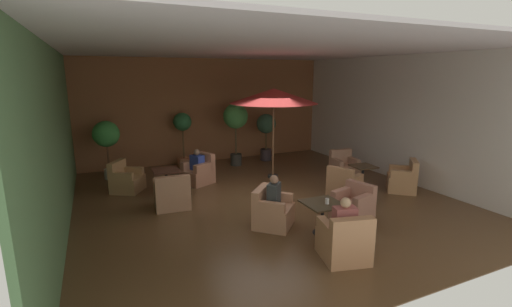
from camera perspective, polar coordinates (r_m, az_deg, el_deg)
ground_plane at (r=9.29m, az=1.22°, el=-7.28°), size 9.16×9.44×0.02m
wall_back_brick at (r=13.17m, az=-7.71°, el=6.83°), size 9.16×0.08×3.71m
wall_left_accent at (r=8.00m, az=-29.43°, el=1.67°), size 0.08×9.44×3.71m
wall_right_plain at (r=11.55m, az=22.07°, el=5.24°), size 0.08×9.44×3.71m
ceiling_slab at (r=8.76m, az=1.34°, el=16.48°), size 9.16×9.44×0.06m
cafe_table_front_left at (r=7.30m, az=10.65°, el=-8.78°), size 0.75×0.75×0.65m
armchair_front_left_north at (r=8.16m, az=15.36°, el=-8.20°), size 0.90×0.88×0.81m
armchair_front_left_east at (r=7.58m, az=2.59°, el=-9.38°), size 1.06×1.06×0.83m
armchair_front_left_south at (r=6.48m, az=14.01°, el=-13.59°), size 0.92×0.96×0.87m
cafe_table_front_right at (r=9.84m, az=-14.24°, el=-3.31°), size 0.70×0.70×0.65m
armchair_front_right_north at (r=8.80m, az=-13.34°, el=-6.52°), size 0.86×0.82×0.86m
armchair_front_right_east at (r=10.60m, az=-9.19°, el=-3.02°), size 1.02×0.99×0.88m
armchair_front_right_south at (r=10.38m, az=-20.14°, el=-4.07°), size 1.01×1.01×0.85m
cafe_table_mid_center at (r=10.43m, az=16.81°, el=-2.78°), size 0.67×0.67×0.65m
armchair_mid_center_north at (r=11.36m, az=13.93°, el=-2.25°), size 0.82×0.86×0.85m
armchair_mid_center_east at (r=9.55m, az=13.98°, el=-5.07°), size 0.94×0.94×0.85m
armchair_mid_center_south at (r=10.55m, az=22.57°, el=-3.92°), size 1.01×1.01×0.90m
patio_umbrella_tall_red at (r=10.74m, az=2.86°, el=9.18°), size 2.66×2.66×2.75m
potted_tree_left_corner at (r=13.14m, az=1.63°, el=3.96°), size 0.72×0.72×1.74m
potted_tree_mid_left at (r=11.62m, az=-22.93°, el=2.52°), size 0.79×0.79×1.79m
potted_tree_mid_right at (r=12.39m, az=-11.70°, el=3.61°), size 0.62×0.62×1.89m
potted_tree_right_corner at (r=12.35m, az=-3.30°, el=5.34°), size 0.86×0.86×2.18m
patron_blue_shirt at (r=6.35m, az=14.06°, el=-10.09°), size 0.43×0.31×0.66m
patron_by_window at (r=7.42m, az=2.89°, el=-6.29°), size 0.40×0.40×0.67m
patron_with_friend at (r=10.48m, az=-9.44°, el=-1.23°), size 0.39×0.45×0.62m
iced_drink_cup at (r=7.20m, az=11.35°, el=-7.51°), size 0.08×0.08×0.11m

